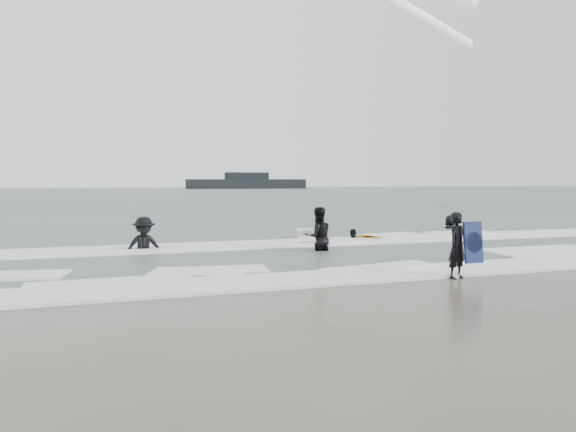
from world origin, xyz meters
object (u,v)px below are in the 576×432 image
object	(u,v)px
surfer_centre	(457,278)
surfer_right_near	(353,240)
surfer_breaker	(144,252)
surfer_right_far	(451,230)
surfer_wading	(318,252)
vessel_horizon	(247,183)

from	to	relation	value
surfer_centre	surfer_right_near	size ratio (longest dim) A/B	0.99
surfer_breaker	surfer_right_far	size ratio (longest dim) A/B	1.09
surfer_centre	surfer_wading	bearing A→B (deg)	82.82
surfer_wading	vessel_horizon	size ratio (longest dim) A/B	0.06
surfer_breaker	vessel_horizon	world-z (taller)	vessel_horizon
surfer_right_near	surfer_right_far	bearing A→B (deg)	146.97
surfer_centre	vessel_horizon	bearing A→B (deg)	57.03
surfer_centre	vessel_horizon	xyz separation A→B (m)	(30.82, 135.31, 1.61)
surfer_wading	vessel_horizon	world-z (taller)	vessel_horizon
surfer_right_near	surfer_right_far	size ratio (longest dim) A/B	0.86
surfer_centre	vessel_horizon	distance (m)	138.78
surfer_right_far	vessel_horizon	world-z (taller)	vessel_horizon
surfer_wading	surfer_right_far	bearing A→B (deg)	-148.70
surfer_right_near	vessel_horizon	size ratio (longest dim) A/B	0.05
surfer_centre	surfer_wading	distance (m)	5.64
surfer_right_near	surfer_right_far	distance (m)	6.68
surfer_breaker	surfer_right_far	xyz separation A→B (m)	(14.08, 3.72, 0.00)
surfer_centre	surfer_right_far	bearing A→B (deg)	35.26
vessel_horizon	surfer_right_far	bearing A→B (deg)	-100.59
surfer_centre	vessel_horizon	size ratio (longest dim) A/B	0.05
surfer_wading	vessel_horizon	distance (m)	133.73
surfer_wading	vessel_horizon	xyz separation A→B (m)	(32.09, 129.81, 1.61)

